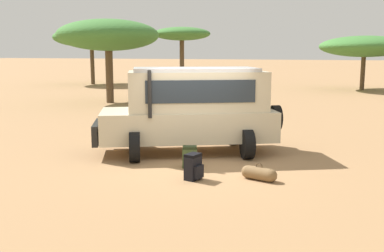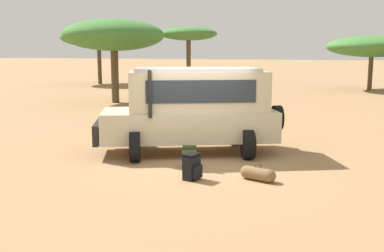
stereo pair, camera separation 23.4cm
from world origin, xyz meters
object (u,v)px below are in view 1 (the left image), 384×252
object	(u,v)px
backpack_cluster_center	(193,167)
acacia_tree_far_left	(91,38)
backpack_beside_front_wheel	(190,157)
acacia_tree_right_mid	(364,47)
duffel_bag_low_black_case	(259,174)
acacia_tree_centre_back	(108,35)
safari_vehicle	(192,108)
acacia_tree_left_mid	(182,34)

from	to	relation	value
backpack_cluster_center	acacia_tree_far_left	xyz separation A→B (m)	(-19.71, 25.10, 3.84)
backpack_beside_front_wheel	acacia_tree_right_mid	bearing A→B (deg)	82.56
duffel_bag_low_black_case	acacia_tree_centre_back	xyz separation A→B (m)	(-11.63, 12.31, 3.64)
backpack_cluster_center	safari_vehicle	bearing A→B (deg)	112.65
backpack_cluster_center	acacia_tree_centre_back	distance (m)	16.78
acacia_tree_far_left	safari_vehicle	bearing A→B (deg)	-50.38
safari_vehicle	duffel_bag_low_black_case	bearing A→B (deg)	-40.00
backpack_beside_front_wheel	acacia_tree_centre_back	bearing A→B (deg)	129.42
backpack_cluster_center	acacia_tree_left_mid	xyz separation A→B (m)	(-11.89, 27.24, 4.09)
acacia_tree_far_left	acacia_tree_right_mid	bearing A→B (deg)	5.72
acacia_tree_right_mid	acacia_tree_far_left	bearing A→B (deg)	-174.28
backpack_beside_front_wheel	acacia_tree_right_mid	distance (m)	26.80
backpack_cluster_center	acacia_tree_centre_back	world-z (taller)	acacia_tree_centre_back
safari_vehicle	acacia_tree_right_mid	xyz separation A→B (m)	(4.05, 24.77, 1.98)
safari_vehicle	duffel_bag_low_black_case	size ratio (longest dim) A/B	6.21
acacia_tree_centre_back	duffel_bag_low_black_case	bearing A→B (deg)	-46.63
duffel_bag_low_black_case	acacia_tree_right_mid	size ratio (longest dim) A/B	0.12
safari_vehicle	acacia_tree_far_left	distance (m)	29.34
acacia_tree_left_mid	acacia_tree_centre_back	distance (m)	14.52
acacia_tree_right_mid	acacia_tree_centre_back	bearing A→B (deg)	-132.21
acacia_tree_left_mid	backpack_beside_front_wheel	bearing A→B (deg)	-66.52
acacia_tree_centre_back	acacia_tree_right_mid	world-z (taller)	acacia_tree_centre_back
safari_vehicle	backpack_beside_front_wheel	xyz separation A→B (m)	(0.60, -1.63, -1.03)
safari_vehicle	duffel_bag_low_black_case	world-z (taller)	safari_vehicle
backpack_beside_front_wheel	acacia_tree_far_left	distance (m)	31.09
duffel_bag_low_black_case	acacia_tree_far_left	size ratio (longest dim) A/B	0.12
backpack_beside_front_wheel	backpack_cluster_center	xyz separation A→B (m)	(0.48, -0.97, 0.03)
backpack_cluster_center	acacia_tree_centre_back	size ratio (longest dim) A/B	0.10
acacia_tree_centre_back	acacia_tree_right_mid	bearing A→B (deg)	47.79
acacia_tree_far_left	acacia_tree_left_mid	world-z (taller)	acacia_tree_far_left
safari_vehicle	acacia_tree_right_mid	world-z (taller)	acacia_tree_right_mid
acacia_tree_centre_back	acacia_tree_right_mid	distance (m)	19.64
duffel_bag_low_black_case	acacia_tree_far_left	world-z (taller)	acacia_tree_far_left
backpack_beside_front_wheel	acacia_tree_right_mid	xyz separation A→B (m)	(3.45, 26.40, 3.02)
acacia_tree_far_left	acacia_tree_right_mid	world-z (taller)	acacia_tree_far_left
duffel_bag_low_black_case	acacia_tree_left_mid	world-z (taller)	acacia_tree_left_mid
safari_vehicle	acacia_tree_far_left	size ratio (longest dim) A/B	0.77
acacia_tree_left_mid	acacia_tree_right_mid	xyz separation A→B (m)	(14.86, 0.13, -1.10)
acacia_tree_far_left	acacia_tree_left_mid	bearing A→B (deg)	15.29
backpack_beside_front_wheel	acacia_tree_left_mid	xyz separation A→B (m)	(-11.41, 26.27, 4.12)
duffel_bag_low_black_case	acacia_tree_centre_back	distance (m)	17.32
acacia_tree_centre_back	backpack_cluster_center	bearing A→B (deg)	-51.43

